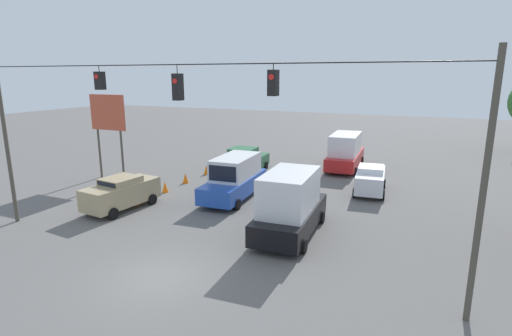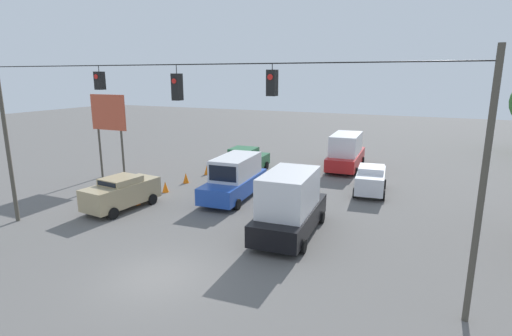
# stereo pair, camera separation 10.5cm
# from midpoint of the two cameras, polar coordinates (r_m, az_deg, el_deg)

# --- Properties ---
(ground_plane) EXTENTS (140.00, 140.00, 0.00)m
(ground_plane) POSITION_cam_midpoint_polar(r_m,az_deg,el_deg) (16.54, -13.74, -14.91)
(ground_plane) COLOR #605E5B
(overhead_signal_span) EXTENTS (21.73, 0.38, 8.54)m
(overhead_signal_span) POSITION_cam_midpoint_polar(r_m,az_deg,el_deg) (16.26, -10.55, 4.63)
(overhead_signal_span) COLOR #4C473D
(overhead_signal_span) RESTS_ON ground_plane
(sedan_white_oncoming_far) EXTENTS (2.30, 4.54, 1.82)m
(sedan_white_oncoming_far) POSITION_cam_midpoint_polar(r_m,az_deg,el_deg) (27.50, 16.18, -1.53)
(sedan_white_oncoming_far) COLOR silver
(sedan_white_oncoming_far) RESTS_ON ground_plane
(pickup_truck_green_withflow_far) EXTENTS (2.53, 5.37, 2.12)m
(pickup_truck_green_withflow_far) POSITION_cam_midpoint_polar(r_m,az_deg,el_deg) (31.77, -1.33, 0.99)
(pickup_truck_green_withflow_far) COLOR #236038
(pickup_truck_green_withflow_far) RESTS_ON ground_plane
(box_truck_black_crossing_near) EXTENTS (2.84, 6.22, 3.19)m
(box_truck_black_crossing_near) POSITION_cam_midpoint_polar(r_m,az_deg,el_deg) (19.48, 4.99, -5.20)
(box_truck_black_crossing_near) COLOR black
(box_truck_black_crossing_near) RESTS_ON ground_plane
(sedan_tan_parked_shoulder) EXTENTS (2.43, 4.71, 1.91)m
(sedan_tan_parked_shoulder) POSITION_cam_midpoint_polar(r_m,az_deg,el_deg) (24.58, -18.53, -3.31)
(sedan_tan_parked_shoulder) COLOR tan
(sedan_tan_parked_shoulder) RESTS_ON ground_plane
(box_truck_red_oncoming_deep) EXTENTS (2.81, 6.98, 2.96)m
(box_truck_red_oncoming_deep) POSITION_cam_midpoint_polar(r_m,az_deg,el_deg) (34.02, 12.81, 2.30)
(box_truck_red_oncoming_deep) COLOR red
(box_truck_red_oncoming_deep) RESTS_ON ground_plane
(box_truck_blue_withflow_mid) EXTENTS (2.74, 6.40, 2.66)m
(box_truck_blue_withflow_mid) POSITION_cam_midpoint_polar(r_m,az_deg,el_deg) (25.40, -2.91, -1.34)
(box_truck_blue_withflow_mid) COLOR #234CB2
(box_truck_blue_withflow_mid) RESTS_ON ground_plane
(traffic_cone_nearest) EXTENTS (0.43, 0.43, 0.74)m
(traffic_cone_nearest) POSITION_cam_midpoint_polar(r_m,az_deg,el_deg) (25.24, -16.55, -4.23)
(traffic_cone_nearest) COLOR orange
(traffic_cone_nearest) RESTS_ON ground_plane
(traffic_cone_second) EXTENTS (0.43, 0.43, 0.74)m
(traffic_cone_second) POSITION_cam_midpoint_polar(r_m,az_deg,el_deg) (27.40, -12.72, -2.63)
(traffic_cone_second) COLOR orange
(traffic_cone_second) RESTS_ON ground_plane
(traffic_cone_third) EXTENTS (0.43, 0.43, 0.74)m
(traffic_cone_third) POSITION_cam_midpoint_polar(r_m,az_deg,el_deg) (29.42, -9.89, -1.41)
(traffic_cone_third) COLOR orange
(traffic_cone_third) RESTS_ON ground_plane
(traffic_cone_fourth) EXTENTS (0.43, 0.43, 0.74)m
(traffic_cone_fourth) POSITION_cam_midpoint_polar(r_m,az_deg,el_deg) (31.69, -6.94, -0.26)
(traffic_cone_fourth) COLOR orange
(traffic_cone_fourth) RESTS_ON ground_plane
(traffic_cone_fifth) EXTENTS (0.43, 0.43, 0.74)m
(traffic_cone_fifth) POSITION_cam_midpoint_polar(r_m,az_deg,el_deg) (33.97, -4.18, 0.71)
(traffic_cone_fifth) COLOR orange
(traffic_cone_fifth) RESTS_ON ground_plane
(traffic_cone_farthest) EXTENTS (0.43, 0.43, 0.74)m
(traffic_cone_farthest) POSITION_cam_midpoint_polar(r_m,az_deg,el_deg) (36.60, -2.35, 1.64)
(traffic_cone_farthest) COLOR orange
(traffic_cone_farthest) RESTS_ON ground_plane
(roadside_billboard) EXTENTS (3.15, 0.16, 6.29)m
(roadside_billboard) POSITION_cam_midpoint_polar(r_m,az_deg,el_deg) (31.39, -20.21, 6.54)
(roadside_billboard) COLOR #4C473D
(roadside_billboard) RESTS_ON ground_plane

